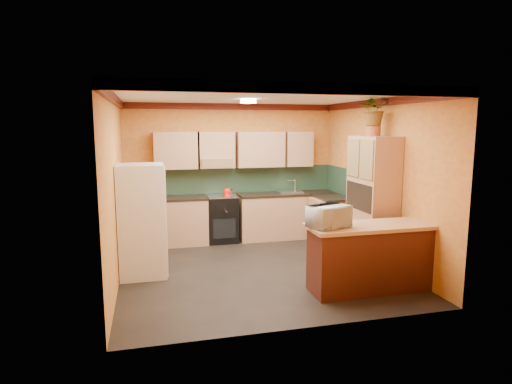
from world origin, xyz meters
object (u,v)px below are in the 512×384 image
at_px(stove, 222,219).
at_px(fridge, 142,220).
at_px(microwave, 329,216).
at_px(pantry, 372,202).
at_px(breakfast_bar, 375,259).
at_px(base_cabinets_back, 253,218).

xyz_separation_m(stove, fridge, (-1.49, -1.64, 0.39)).
bearing_deg(microwave, pantry, 19.51).
relative_size(stove, pantry, 0.43).
bearing_deg(breakfast_bar, base_cabinets_back, 108.23).
bearing_deg(microwave, fridge, 129.59).
bearing_deg(breakfast_bar, fridge, 155.86).
xyz_separation_m(base_cabinets_back, microwave, (0.30, -3.04, 0.64)).
height_order(stove, microwave, microwave).
bearing_deg(base_cabinets_back, stove, -180.00).
height_order(base_cabinets_back, stove, stove).
height_order(base_cabinets_back, pantry, pantry).
relative_size(fridge, pantry, 0.81).
distance_m(fridge, microwave, 2.79).
distance_m(breakfast_bar, microwave, 0.95).
xyz_separation_m(stove, breakfast_bar, (1.62, -3.04, -0.02)).
relative_size(base_cabinets_back, fridge, 2.15).
bearing_deg(fridge, pantry, -6.36).
relative_size(fridge, breakfast_bar, 0.94).
height_order(pantry, microwave, pantry).
bearing_deg(base_cabinets_back, fridge, -142.14).
xyz_separation_m(base_cabinets_back, breakfast_bar, (1.00, -3.04, 0.00)).
relative_size(base_cabinets_back, breakfast_bar, 2.03).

